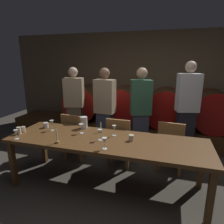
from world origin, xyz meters
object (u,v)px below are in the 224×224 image
at_px(wine_barrel_center_right, 166,108).
at_px(wine_glass_right, 114,128).
at_px(wine_barrel_center_left, 122,105).
at_px(cup_center_left, 19,131).
at_px(chair_right, 171,144).
at_px(guest_far_left, 75,107).
at_px(wine_glass_left, 52,123).
at_px(guest_center_left, 105,111).
at_px(dining_table, 106,143).
at_px(cup_far_left, 23,129).
at_px(wine_glass_center_right, 100,132).
at_px(wine_barrel_far_left, 85,103).
at_px(wine_barrel_far_right, 212,111).
at_px(chair_left, 75,134).
at_px(candle_left, 57,139).
at_px(wine_glass_far_right, 105,141).
at_px(guest_far_right, 187,111).
at_px(wine_glass_center_left, 81,126).
at_px(pitcher, 84,122).
at_px(cup_far_right, 131,138).
at_px(chair_center, 120,140).
at_px(candle_right, 101,129).
at_px(wine_glass_far_left, 16,133).
at_px(cup_center_right, 46,125).
at_px(guest_center_right, 141,111).

xyz_separation_m(wine_barrel_center_right, wine_glass_right, (-0.67, -1.79, 0.07)).
height_order(wine_barrel_center_left, cup_center_left, wine_barrel_center_left).
xyz_separation_m(chair_right, wine_glass_right, (-0.80, -0.53, 0.37)).
xyz_separation_m(guest_far_left, wine_glass_left, (0.16, -1.07, 0.00)).
bearing_deg(guest_center_left, dining_table, 113.75).
xyz_separation_m(cup_far_left, cup_center_left, (0.01, -0.10, 0.01)).
distance_m(wine_glass_left, wine_glass_center_right, 0.86).
bearing_deg(wine_barrel_far_left, wine_glass_left, -81.42).
bearing_deg(wine_glass_right, wine_glass_center_right, -123.57).
bearing_deg(wine_barrel_far_right, cup_far_left, -145.51).
bearing_deg(wine_barrel_far_right, chair_right, -122.01).
bearing_deg(wine_glass_right, chair_left, 151.47).
height_order(candle_left, cup_far_left, candle_left).
bearing_deg(candle_left, dining_table, 27.54).
xyz_separation_m(guest_far_left, wine_glass_far_right, (1.15, -1.47, -0.01)).
bearing_deg(guest_far_left, guest_far_right, 169.11).
height_order(wine_glass_center_left, cup_center_left, wine_glass_center_left).
bearing_deg(wine_glass_center_right, pitcher, 136.45).
bearing_deg(cup_far_right, chair_center, 118.26).
relative_size(candle_right, wine_glass_center_left, 1.17).
distance_m(wine_barrel_center_right, wine_barrel_far_right, 0.93).
distance_m(wine_glass_center_right, wine_glass_right, 0.26).
distance_m(guest_far_left, wine_glass_far_left, 1.52).
bearing_deg(chair_left, chair_center, -174.18).
distance_m(wine_barrel_far_left, candle_left, 2.34).
bearing_deg(candle_left, wine_glass_center_right, 26.29).
xyz_separation_m(wine_glass_center_right, cup_center_right, (-1.02, 0.24, -0.07)).
xyz_separation_m(wine_barrel_center_right, chair_center, (-0.70, -1.33, -0.30)).
bearing_deg(cup_far_left, chair_left, 56.31).
distance_m(wine_glass_center_right, cup_center_left, 1.23).
distance_m(dining_table, wine_glass_center_right, 0.20).
relative_size(candle_left, cup_center_left, 1.88).
xyz_separation_m(chair_right, guest_far_left, (-1.95, 0.48, 0.37)).
relative_size(wine_barrel_far_right, chair_right, 0.96).
bearing_deg(chair_left, wine_glass_right, 158.30).
height_order(wine_barrel_far_left, guest_far_right, guest_far_right).
xyz_separation_m(pitcher, cup_far_right, (0.83, -0.29, -0.05)).
height_order(wine_barrel_far_right, guest_center_right, guest_center_right).
relative_size(chair_center, wine_glass_far_left, 6.54).
relative_size(chair_right, guest_far_left, 0.52).
distance_m(chair_left, wine_glass_left, 0.67).
xyz_separation_m(dining_table, guest_center_left, (-0.39, 1.11, 0.17)).
bearing_deg(chair_right, cup_far_right, 54.95).
distance_m(wine_glass_left, wine_glass_right, 0.99).
distance_m(guest_far_left, guest_far_right, 2.19).
xyz_separation_m(guest_far_left, guest_far_right, (2.18, 0.09, 0.07)).
xyz_separation_m(wine_glass_far_left, cup_far_right, (1.54, 0.40, -0.05)).
height_order(wine_glass_right, cup_center_left, wine_glass_right).
bearing_deg(guest_center_right, wine_glass_far_right, 63.00).
height_order(wine_barrel_far_left, wine_barrel_center_left, same).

